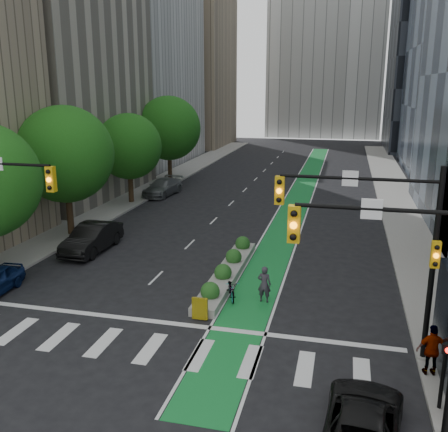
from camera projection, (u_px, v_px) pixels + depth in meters
The scene contains 20 objects.
ground at pixel (160, 336), 20.43m from camera, with size 160.00×160.00×0.00m, color black.
sidewalk_left at pixel (137, 195), 46.62m from camera, with size 3.60×90.00×0.15m, color gray.
sidewalk_right at pixel (402, 209), 41.19m from camera, with size 3.60×90.00×0.15m, color gray.
bike_lane_paint at pixel (301, 193), 47.93m from camera, with size 2.20×70.00×0.01m, color #167D34.
building_beige at pixel (38, 26), 43.79m from camera, with size 14.00×18.00×30.00m, color #B7AD99.
building_tan_far at pixel (186, 67), 83.76m from camera, with size 14.00×16.00×26.00m, color tan.
building_dark_end at pixel (439, 58), 76.19m from camera, with size 14.00×18.00×28.00m, color black.
tree_mid at pixel (65, 154), 32.83m from camera, with size 6.40×6.40×8.78m.
tree_midfar at pixel (129, 147), 42.39m from camera, with size 5.60×5.60×7.76m.
tree_far at pixel (169, 128), 51.59m from camera, with size 6.60×6.60×9.00m.
signal_right at pixel (390, 236), 17.66m from camera, with size 5.82×0.51×7.20m.
signal_far_right at pixel (414, 286), 13.37m from camera, with size 4.82×0.51×7.20m.
median_planter at pixel (228, 271), 26.68m from camera, with size 1.20×10.26×1.10m.
ped_signal_post at pixel (444, 368), 15.24m from camera, with size 0.32×0.43×2.46m.
bicycle at pixel (231, 289), 24.00m from camera, with size 0.65×1.85×0.97m, color gray.
cyclist at pixel (264, 284), 23.50m from camera, with size 0.65×0.43×1.78m, color #332E38.
parked_car_left_mid at pixel (92, 238), 30.75m from camera, with size 1.81×5.20×1.71m, color black.
parked_car_left_far at pixel (163, 187), 46.61m from camera, with size 2.15×5.29×1.53m, color slate.
parked_car_right at pixel (363, 421), 14.24m from camera, with size 2.19×4.74×1.32m, color black.
pedestrian_far at pixel (432, 350), 17.27m from camera, with size 1.09×0.45×1.86m, color gray.
Camera 1 is at (6.97, -17.36, 9.95)m, focal length 40.00 mm.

